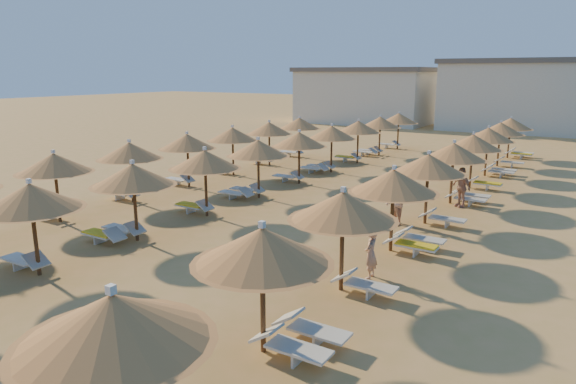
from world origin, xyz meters
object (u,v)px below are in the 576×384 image
Objects in this scene: beachgoer_a at (371,254)px; beachgoer_b at (396,202)px; parasol_row_west at (258,149)px; parasol_row_east at (428,165)px; beachgoer_c at (461,187)px.

beachgoer_b reaches higher than beachgoer_a.
parasol_row_west is at bearing -146.16° from beachgoer_b.
parasol_row_east is at bearing 81.01° from beachgoer_b.
parasol_row_west is (-8.20, 0.00, 0.00)m from parasol_row_east.
parasol_row_east is 22.39× the size of beachgoer_b.
beachgoer_a is at bearing -54.83° from beachgoer_c.
parasol_row_east is 27.18× the size of beachgoer_a.
parasol_row_east is 3.76m from beachgoer_c.
beachgoer_a is at bearing -36.28° from beachgoer_b.
parasol_row_east is 1.94m from beachgoer_b.
beachgoer_b is (7.23, -0.83, -1.46)m from parasol_row_west.
beachgoer_c is 9.88m from beachgoer_a.
parasol_row_east and parasol_row_west have the same top height.
parasol_row_west is 27.18× the size of beachgoer_a.
beachgoer_c is 0.98× the size of beachgoer_b.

